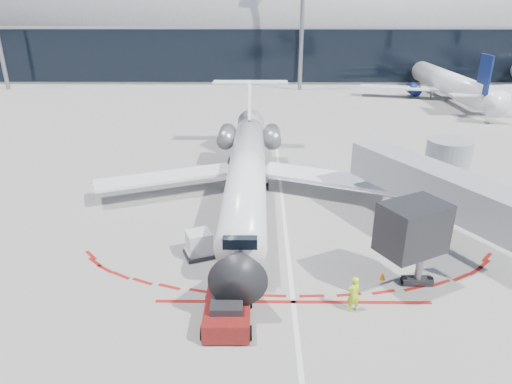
{
  "coord_description": "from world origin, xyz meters",
  "views": [
    {
      "loc": [
        -1.71,
        -30.62,
        14.09
      ],
      "look_at": [
        -1.97,
        -3.22,
        2.56
      ],
      "focal_mm": 32.0,
      "sensor_mm": 36.0,
      "label": 1
    }
  ],
  "objects_px": {
    "pushback_tug": "(228,312)",
    "uld_container": "(199,244)",
    "regional_jet": "(247,167)",
    "ramp_worker": "(353,294)"
  },
  "relations": [
    {
      "from": "ramp_worker",
      "to": "uld_container",
      "type": "bearing_deg",
      "value": -52.56
    },
    {
      "from": "regional_jet",
      "to": "uld_container",
      "type": "bearing_deg",
      "value": -106.09
    },
    {
      "from": "regional_jet",
      "to": "pushback_tug",
      "type": "relative_size",
      "value": 5.38
    },
    {
      "from": "regional_jet",
      "to": "pushback_tug",
      "type": "bearing_deg",
      "value": -91.96
    },
    {
      "from": "pushback_tug",
      "to": "uld_container",
      "type": "xyz_separation_m",
      "value": [
        -2.08,
        6.08,
        0.18
      ]
    },
    {
      "from": "uld_container",
      "to": "pushback_tug",
      "type": "bearing_deg",
      "value": -93.31
    },
    {
      "from": "pushback_tug",
      "to": "uld_container",
      "type": "bearing_deg",
      "value": 108.28
    },
    {
      "from": "pushback_tug",
      "to": "ramp_worker",
      "type": "xyz_separation_m",
      "value": [
        6.06,
        0.98,
        0.35
      ]
    },
    {
      "from": "pushback_tug",
      "to": "uld_container",
      "type": "height_order",
      "value": "uld_container"
    },
    {
      "from": "ramp_worker",
      "to": "uld_container",
      "type": "distance_m",
      "value": 9.61
    }
  ]
}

